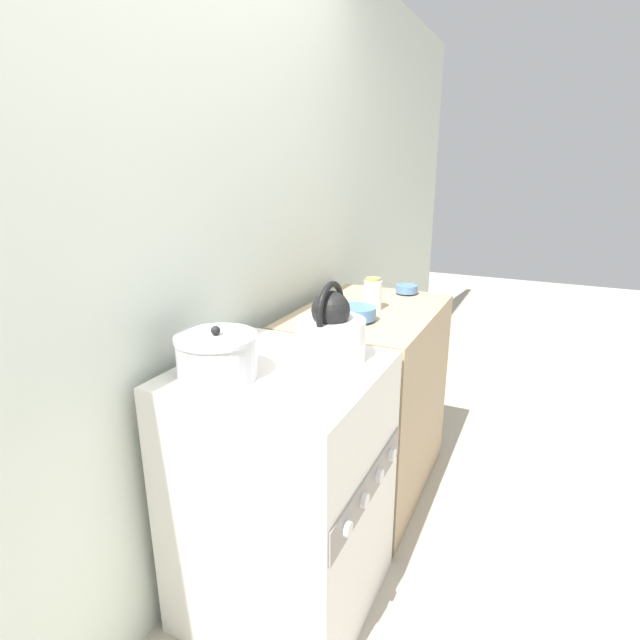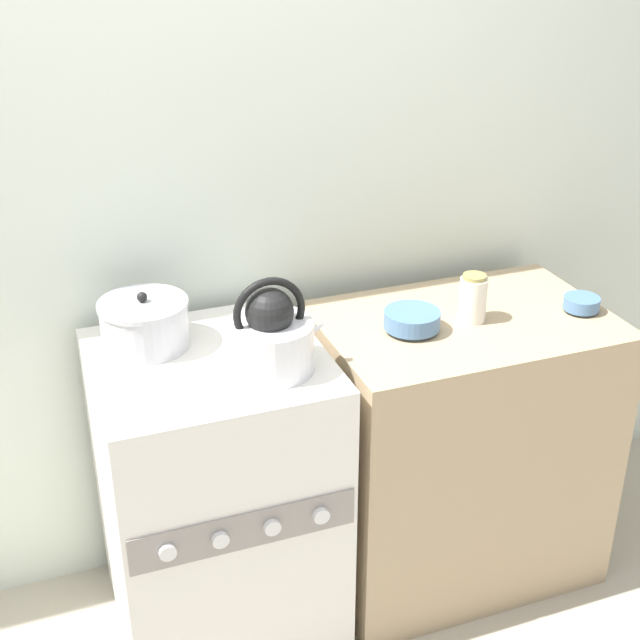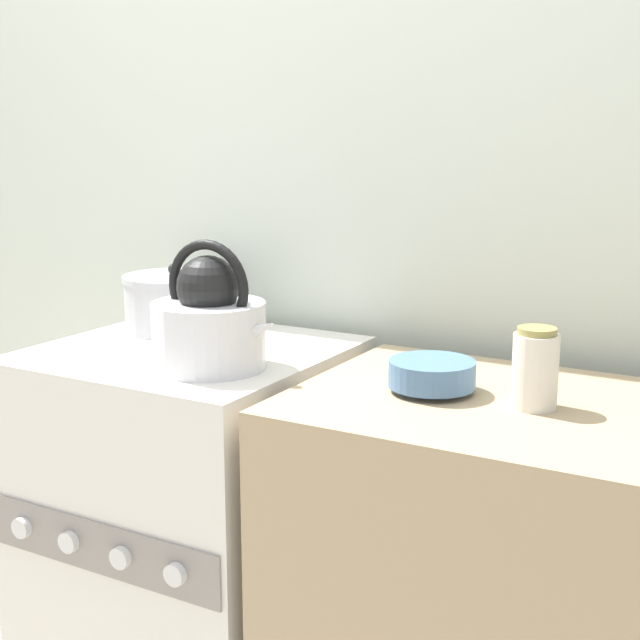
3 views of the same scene
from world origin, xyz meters
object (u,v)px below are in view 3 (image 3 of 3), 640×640
Objects in this scene: kettle at (210,322)px; storage_jar at (535,369)px; stove at (194,538)px; enamel_bowl at (432,374)px; cooking_pot at (175,302)px.

storage_jar is (0.63, 0.08, -0.03)m from kettle.
stove is at bearing 142.82° from kettle.
kettle reaches higher than storage_jar.
stove is at bearing 177.48° from enamel_bowl.
stove is 0.57m from kettle.
kettle is 0.37m from cooking_pot.
stove is at bearing -43.80° from cooking_pot.
enamel_bowl is at bearing 179.82° from storage_jar.
storage_jar is (0.92, -0.16, -0.00)m from cooking_pot.
enamel_bowl is 0.20m from storage_jar.
cooking_pot reaches higher than enamel_bowl.
enamel_bowl is at bearing -12.44° from cooking_pot.
enamel_bowl is (0.73, -0.16, -0.04)m from cooking_pot.
kettle is at bearing -37.18° from stove.
cooking_pot is 0.74m from enamel_bowl.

